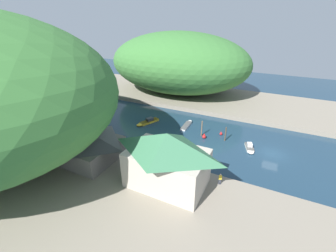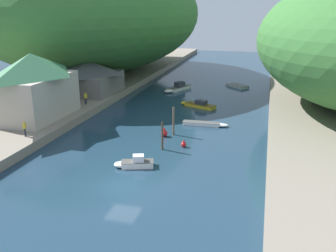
# 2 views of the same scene
# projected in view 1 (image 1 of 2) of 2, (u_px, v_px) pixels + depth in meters

# --- Properties ---
(water_surface) EXTENTS (130.00, 130.00, 0.00)m
(water_surface) POSITION_uv_depth(u_px,v_px,m) (128.00, 121.00, 50.38)
(water_surface) COLOR #1E384C
(water_surface) RESTS_ON ground
(left_bank) EXTENTS (22.00, 120.00, 0.98)m
(left_bank) POSITION_uv_depth(u_px,v_px,m) (38.00, 176.00, 32.35)
(left_bank) COLOR gray
(left_bank) RESTS_ON ground
(right_bank) EXTENTS (22.00, 120.00, 0.98)m
(right_bank) POSITION_uv_depth(u_px,v_px,m) (171.00, 93.00, 67.99)
(right_bank) COLOR gray
(right_bank) RESTS_ON ground
(hillside_right) EXTENTS (29.00, 40.61, 16.90)m
(hillside_right) POSITION_uv_depth(u_px,v_px,m) (179.00, 63.00, 64.19)
(hillside_right) COLOR #387033
(hillside_right) RESTS_ON right_bank
(waterfront_building) EXTENTS (6.88, 10.76, 7.57)m
(waterfront_building) POSITION_uv_depth(u_px,v_px,m) (167.00, 159.00, 28.45)
(waterfront_building) COLOR #B2A899
(waterfront_building) RESTS_ON left_bank
(boathouse_shed) EXTENTS (8.61, 9.72, 4.90)m
(boathouse_shed) POSITION_uv_depth(u_px,v_px,m) (87.00, 143.00, 34.64)
(boathouse_shed) COLOR slate
(boathouse_shed) RESTS_ON left_bank
(boat_red_skiff) EXTENTS (3.70, 2.19, 1.10)m
(boat_red_skiff) POSITION_uv_depth(u_px,v_px,m) (250.00, 148.00, 39.46)
(boat_red_skiff) COLOR silver
(boat_red_skiff) RESTS_ON water_surface
(boat_yellow_tender) EXTENTS (3.95, 6.20, 1.38)m
(boat_yellow_tender) POSITION_uv_depth(u_px,v_px,m) (97.00, 122.00, 48.99)
(boat_yellow_tender) COLOR silver
(boat_yellow_tender) RESTS_ON water_surface
(boat_cabin_cruiser) EXTENTS (5.69, 3.41, 1.07)m
(boat_cabin_cruiser) POSITION_uv_depth(u_px,v_px,m) (147.00, 122.00, 49.45)
(boat_cabin_cruiser) COLOR gold
(boat_cabin_cruiser) RESTS_ON water_surface
(boat_far_upstream) EXTENTS (4.83, 4.76, 0.42)m
(boat_far_upstream) POSITION_uv_depth(u_px,v_px,m) (104.00, 106.00, 58.91)
(boat_far_upstream) COLOR white
(boat_far_upstream) RESTS_ON water_surface
(boat_far_right_bank) EXTENTS (5.52, 1.33, 0.41)m
(boat_far_right_bank) POSITION_uv_depth(u_px,v_px,m) (187.00, 125.00, 48.43)
(boat_far_right_bank) COLOR white
(boat_far_right_bank) RESTS_ON water_surface
(mooring_post_nearest) EXTENTS (0.22, 0.22, 2.89)m
(mooring_post_nearest) POSITION_uv_depth(u_px,v_px,m) (226.00, 134.00, 41.93)
(mooring_post_nearest) COLOR #4C3D2D
(mooring_post_nearest) RESTS_ON water_surface
(mooring_post_second) EXTENTS (0.23, 0.23, 3.22)m
(mooring_post_second) POSITION_uv_depth(u_px,v_px,m) (202.00, 128.00, 43.67)
(mooring_post_second) COLOR brown
(mooring_post_second) RESTS_ON water_surface
(channel_buoy_near) EXTENTS (0.54, 0.54, 0.81)m
(channel_buoy_near) POSITION_uv_depth(u_px,v_px,m) (221.00, 134.00, 44.45)
(channel_buoy_near) COLOR red
(channel_buoy_near) RESTS_ON water_surface
(channel_buoy_far) EXTENTS (0.72, 0.72, 1.08)m
(channel_buoy_far) POSITION_uv_depth(u_px,v_px,m) (204.00, 136.00, 43.20)
(channel_buoy_far) COLOR red
(channel_buoy_far) RESTS_ON water_surface
(person_on_quay) EXTENTS (0.34, 0.43, 1.69)m
(person_on_quay) POSITION_uv_depth(u_px,v_px,m) (135.00, 154.00, 34.87)
(person_on_quay) COLOR #282D3D
(person_on_quay) RESTS_ON left_bank
(person_by_boathouse) EXTENTS (0.33, 0.43, 1.69)m
(person_by_boathouse) POSITION_uv_depth(u_px,v_px,m) (220.00, 178.00, 29.54)
(person_by_boathouse) COLOR #282D3D
(person_by_boathouse) RESTS_ON left_bank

